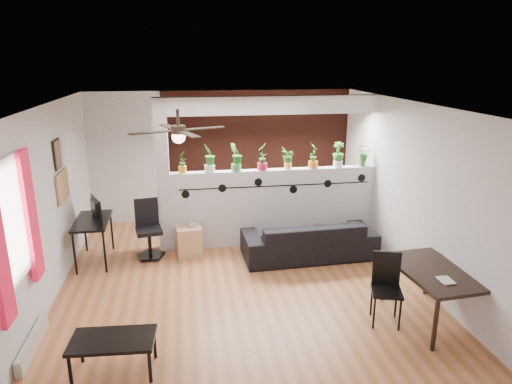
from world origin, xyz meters
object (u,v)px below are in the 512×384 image
Objects in this scene: potted_plant_4 at (288,158)px; dining_table at (433,275)px; potted_plant_6 at (338,154)px; ceiling_fan at (178,132)px; cup at (191,224)px; folding_chair at (386,281)px; potted_plant_3 at (262,156)px; sofa at (309,239)px; potted_plant_5 at (313,154)px; computer_desk at (92,224)px; cube_shelf at (189,241)px; office_chair at (149,233)px; potted_plant_7 at (363,156)px; coffee_table at (113,342)px; potted_plant_0 at (182,161)px; potted_plant_1 at (209,157)px; potted_plant_2 at (236,156)px.

potted_plant_4 reaches higher than dining_table.
potted_plant_6 reaches higher than dining_table.
ceiling_fan is 3.16× the size of potted_plant_4.
folding_chair is (2.36, -2.37, -0.02)m from cup.
potted_plant_3 is 3.41m from dining_table.
potted_plant_5 is at bearing -110.23° from sofa.
potted_plant_4 is 1.45m from sofa.
potted_plant_5 is at bearing 94.30° from folding_chair.
potted_plant_5 is (0.45, 0.00, 0.04)m from potted_plant_4.
potted_plant_5 is (0.90, 0.00, -0.01)m from potted_plant_3.
computer_desk is (-1.45, 1.46, -1.66)m from ceiling_fan.
computer_desk is (-3.72, -0.34, -0.94)m from potted_plant_5.
potted_plant_6 reaches higher than cube_shelf.
office_chair is 4.42m from dining_table.
potted_plant_7 is 0.17× the size of sofa.
dining_table is at bearing -66.40° from potted_plant_4.
potted_plant_3 is 1.03× the size of potted_plant_5.
potted_plant_6 is 0.50× the size of coffee_table.
sofa is (-0.23, -0.71, -1.29)m from potted_plant_5.
potted_plant_4 is at bearing 0.00° from potted_plant_0.
potted_plant_1 is at bearing -180.00° from potted_plant_7.
computer_desk is (-3.49, 0.37, 0.35)m from sofa.
ceiling_fan reaches higher than potted_plant_7.
cube_shelf is (-0.40, -0.34, -1.35)m from potted_plant_1.
potted_plant_7 is 4.72m from computer_desk.
sofa is (0.67, -0.71, -1.29)m from potted_plant_3.
office_chair is (-0.66, 0.06, 0.17)m from cube_shelf.
cube_shelf is (-2.66, -0.34, -1.33)m from potted_plant_6.
cube_shelf is (0.05, -0.34, -1.30)m from potted_plant_0.
potted_plant_2 is 0.36× the size of dining_table.
potted_plant_0 reaches higher than dining_table.
potted_plant_1 is 1.08× the size of potted_plant_6.
folding_chair is at bearing -76.41° from potted_plant_4.
potted_plant_3 is at bearing 56.53° from coffee_table.
potted_plant_3 reaches higher than potted_plant_0.
potted_plant_5 is (2.26, 0.00, 0.04)m from potted_plant_0.
computer_desk is at bearing -8.06° from sofa.
potted_plant_0 is 2.26m from potted_plant_5.
dining_table is (0.32, -2.80, -0.97)m from potted_plant_6.
cube_shelf is (-0.85, -0.34, -1.35)m from potted_plant_2.
potted_plant_2 reaches higher than potted_plant_3.
computer_desk is 4.59m from folding_chair.
potted_plant_7 is (2.71, 0.00, -0.06)m from potted_plant_1.
potted_plant_1 is 1.45m from cube_shelf.
potted_plant_4 reaches higher than office_chair.
potted_plant_4 is at bearing 0.00° from potted_plant_1.
folding_chair is (-0.57, 0.09, -0.08)m from dining_table.
potted_plant_2 is 1.01× the size of potted_plant_3.
potted_plant_6 is (1.35, 0.00, -0.01)m from potted_plant_3.
potted_plant_7 is 3.16× the size of cup.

